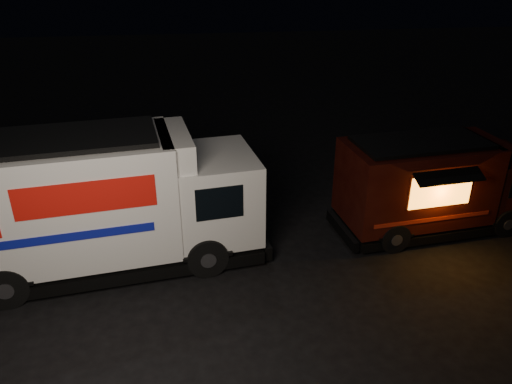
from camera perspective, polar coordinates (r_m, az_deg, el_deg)
The scene contains 3 objects.
ground at distance 11.88m, azimuth 1.37°, elevation -10.83°, with size 80.00×80.00×0.00m, color black.
white_truck at distance 12.39m, azimuth -16.63°, elevation -1.04°, with size 7.57×2.58×3.43m, color white, non-canonical shape.
red_truck at distance 14.58m, azimuth 20.19°, elevation 0.88°, with size 5.70×2.10×2.65m, color #37100A, non-canonical shape.
Camera 1 is at (-1.68, -9.37, 7.10)m, focal length 35.00 mm.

